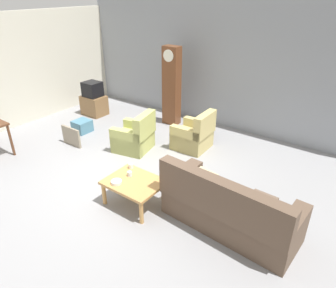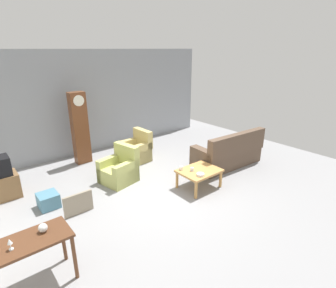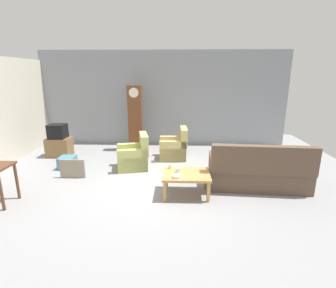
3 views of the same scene
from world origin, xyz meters
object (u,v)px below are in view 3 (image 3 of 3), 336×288
object	(u,v)px
storage_box_blue	(68,162)
couch_floral	(258,173)
tv_stand_cabinet	(59,147)
bowl_white_stacked	(177,176)
tv_crt	(58,131)
cup_white_porcelain	(171,166)
coffee_table_wood	(186,176)
grandfather_clock	(135,118)
cup_blue_rimmed	(178,170)
framed_picture_leaning	(72,169)
armchair_olive_near	(134,157)
armchair_olive_far	(174,148)

from	to	relation	value
storage_box_blue	couch_floral	bearing A→B (deg)	-12.73
tv_stand_cabinet	bowl_white_stacked	world-z (taller)	tv_stand_cabinet
tv_crt	cup_white_porcelain	xyz separation A→B (m)	(3.45, -2.18, -0.27)
coffee_table_wood	grandfather_clock	xyz separation A→B (m)	(-1.56, 3.28, 0.65)
cup_blue_rimmed	tv_crt	bearing A→B (deg)	146.51
couch_floral	cup_blue_rimmed	world-z (taller)	couch_floral
couch_floral	cup_blue_rimmed	size ratio (longest dim) A/B	25.67
cup_blue_rimmed	framed_picture_leaning	bearing A→B (deg)	164.57
armchair_olive_near	tv_crt	size ratio (longest dim) A/B	1.94
grandfather_clock	storage_box_blue	world-z (taller)	grandfather_clock
armchair_olive_far	grandfather_clock	distance (m)	1.74
couch_floral	coffee_table_wood	bearing A→B (deg)	-166.70
coffee_table_wood	framed_picture_leaning	xyz separation A→B (m)	(-2.70, 0.78, -0.17)
framed_picture_leaning	cup_white_porcelain	size ratio (longest dim) A/B	6.87
coffee_table_wood	cup_white_porcelain	world-z (taller)	cup_white_porcelain
coffee_table_wood	cup_white_porcelain	size ratio (longest dim) A/B	11.00
storage_box_blue	cup_blue_rimmed	xyz separation A→B (m)	(2.94, -1.36, 0.35)
cup_blue_rimmed	bowl_white_stacked	size ratio (longest dim) A/B	0.46
tv_crt	storage_box_blue	xyz separation A→B (m)	(0.67, -1.04, -0.62)
framed_picture_leaning	cup_blue_rimmed	bearing A→B (deg)	-15.43
coffee_table_wood	tv_crt	bearing A→B (deg)	146.87
bowl_white_stacked	tv_stand_cabinet	bearing A→B (deg)	143.10
tv_crt	grandfather_clock	bearing A→B (deg)	20.07
armchair_olive_far	storage_box_blue	bearing A→B (deg)	-161.62
tv_stand_cabinet	couch_floral	bearing A→B (deg)	-21.33
grandfather_clock	tv_stand_cabinet	xyz separation A→B (m)	(-2.22, -0.81, -0.77)
framed_picture_leaning	storage_box_blue	size ratio (longest dim) A/B	1.44
couch_floral	bowl_white_stacked	world-z (taller)	couch_floral
couch_floral	bowl_white_stacked	xyz separation A→B (m)	(-1.78, -0.60, 0.13)
coffee_table_wood	framed_picture_leaning	size ratio (longest dim) A/B	1.60
armchair_olive_far	cup_white_porcelain	distance (m)	2.10
couch_floral	coffee_table_wood	distance (m)	1.63
framed_picture_leaning	bowl_white_stacked	xyz separation A→B (m)	(2.51, -1.00, 0.26)
tv_crt	framed_picture_leaning	distance (m)	2.08
framed_picture_leaning	storage_box_blue	distance (m)	0.77
armchair_olive_near	coffee_table_wood	distance (m)	2.01
grandfather_clock	tv_crt	xyz separation A→B (m)	(-2.22, -0.81, -0.28)
cup_blue_rimmed	bowl_white_stacked	bearing A→B (deg)	-95.17
armchair_olive_near	cup_blue_rimmed	size ratio (longest dim) A/B	11.13
couch_floral	cup_white_porcelain	xyz separation A→B (m)	(-1.91, -0.09, 0.15)
couch_floral	cup_white_porcelain	bearing A→B (deg)	-177.36
armchair_olive_near	couch_floral	bearing A→B (deg)	-21.20
grandfather_clock	tv_stand_cabinet	distance (m)	2.49
tv_stand_cabinet	framed_picture_leaning	xyz separation A→B (m)	(1.08, -1.69, -0.05)
coffee_table_wood	armchair_olive_near	bearing A→B (deg)	131.50
armchair_olive_far	cup_blue_rimmed	size ratio (longest dim) A/B	10.97
grandfather_clock	framed_picture_leaning	size ratio (longest dim) A/B	3.48
grandfather_clock	cup_white_porcelain	distance (m)	3.28
armchair_olive_far	framed_picture_leaning	xyz separation A→B (m)	(-2.43, -1.60, -0.08)
coffee_table_wood	couch_floral	bearing A→B (deg)	13.30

